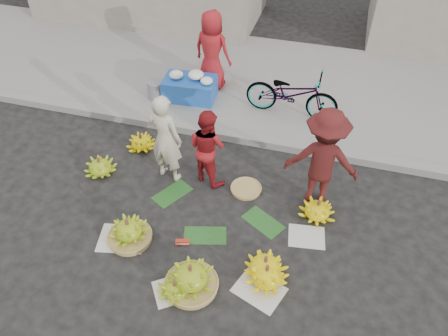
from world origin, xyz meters
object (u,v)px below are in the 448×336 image
(vendor_cream, at_px, (165,139))
(bicycle, at_px, (292,93))
(flower_table, at_px, (190,87))
(banana_bunch_4, at_px, (265,266))
(banana_bunch_0, at_px, (129,231))

(vendor_cream, distance_m, bicycle, 2.84)
(vendor_cream, distance_m, flower_table, 2.33)
(banana_bunch_4, xyz_separation_m, flower_table, (-2.40, 3.78, 0.21))
(flower_table, relative_size, bicycle, 0.60)
(banana_bunch_4, distance_m, bicycle, 3.79)
(banana_bunch_0, height_order, bicycle, bicycle)
(banana_bunch_4, relative_size, flower_table, 0.69)
(banana_bunch_0, distance_m, flower_table, 3.76)
(banana_bunch_0, relative_size, bicycle, 0.40)
(banana_bunch_4, bearing_deg, banana_bunch_0, 178.97)
(bicycle, bearing_deg, banana_bunch_4, -172.45)
(vendor_cream, height_order, flower_table, vendor_cream)
(flower_table, bearing_deg, banana_bunch_4, -61.75)
(banana_bunch_0, bearing_deg, bicycle, 64.17)
(banana_bunch_0, relative_size, banana_bunch_4, 0.95)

